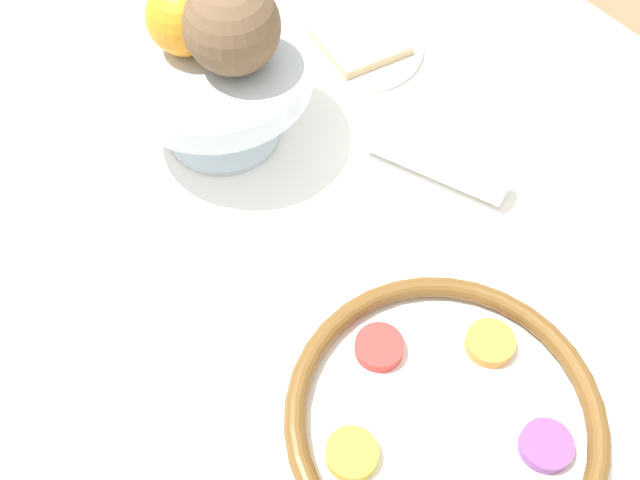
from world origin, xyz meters
name	(u,v)px	position (x,y,z in m)	size (l,w,h in m)	color
ground_plane	(292,432)	(0.00, 0.00, 0.00)	(8.00, 8.00, 0.00)	#99704C
dining_table	(284,349)	(0.00, 0.00, 0.38)	(1.53, 1.06, 0.77)	white
seder_plate	(445,420)	(-0.30, 0.03, 0.78)	(0.29, 0.29, 0.03)	white
fruit_stand	(216,77)	(0.11, -0.02, 0.86)	(0.21, 0.21, 0.12)	silver
orange_fruit	(183,18)	(0.14, -0.01, 0.92)	(0.08, 0.08, 0.08)	orange
coconut	(232,26)	(0.09, -0.03, 0.93)	(0.10, 0.10, 0.10)	brown
bread_plate	(360,44)	(0.12, -0.23, 0.77)	(0.16, 0.16, 0.02)	silver
napkin_roll	(437,163)	(-0.09, -0.17, 0.78)	(0.16, 0.09, 0.04)	white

